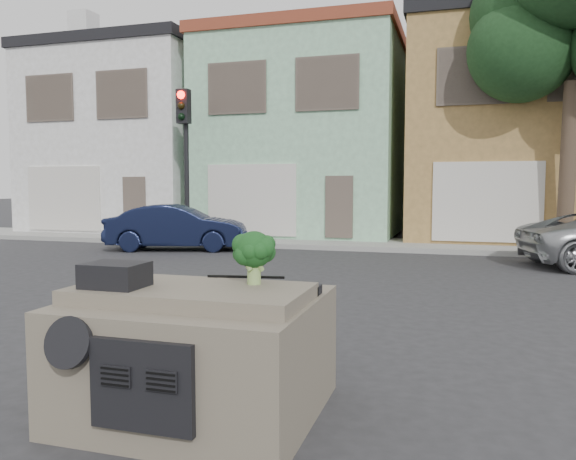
% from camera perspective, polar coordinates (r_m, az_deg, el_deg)
% --- Properties ---
extents(ground_plane, '(120.00, 120.00, 0.00)m').
position_cam_1_polar(ground_plane, '(7.83, 0.80, -9.86)').
color(ground_plane, '#303033').
rests_on(ground_plane, ground).
extents(sidewalk, '(40.00, 3.00, 0.15)m').
position_cam_1_polar(sidewalk, '(18.01, 10.01, -1.46)').
color(sidewalk, gray).
rests_on(sidewalk, ground).
extents(townhouse_white, '(7.20, 8.20, 7.55)m').
position_cam_1_polar(townhouse_white, '(25.48, -14.37, 8.55)').
color(townhouse_white, white).
rests_on(townhouse_white, ground).
extents(townhouse_mint, '(7.20, 8.20, 7.55)m').
position_cam_1_polar(townhouse_mint, '(22.56, 2.39, 9.22)').
color(townhouse_mint, '#97CEA6').
rests_on(townhouse_mint, ground).
extents(townhouse_tan, '(7.20, 8.20, 7.55)m').
position_cam_1_polar(townhouse_tan, '(21.95, 21.97, 9.03)').
color(townhouse_tan, '#A57E45').
rests_on(townhouse_tan, ground).
extents(navy_sedan, '(4.38, 2.50, 1.36)m').
position_cam_1_polar(navy_sedan, '(17.24, -11.16, -2.00)').
color(navy_sedan, '#111833').
rests_on(navy_sedan, ground).
extents(traffic_signal, '(0.40, 0.40, 5.10)m').
position_cam_1_polar(traffic_signal, '(18.86, -10.40, 6.33)').
color(traffic_signal, black).
rests_on(traffic_signal, ground).
extents(tree_near, '(4.40, 4.00, 8.50)m').
position_cam_1_polar(tree_near, '(17.49, 26.78, 11.65)').
color(tree_near, '#1A3A1B').
rests_on(tree_near, ground).
extents(car_dashboard, '(2.00, 1.80, 1.12)m').
position_cam_1_polar(car_dashboard, '(4.97, -8.95, -11.76)').
color(car_dashboard, '#6F6655').
rests_on(car_dashboard, ground).
extents(instrument_hump, '(0.48, 0.38, 0.20)m').
position_cam_1_polar(instrument_hump, '(4.81, -17.14, -4.39)').
color(instrument_hump, black).
rests_on(instrument_hump, car_dashboard).
extents(wiper_arm, '(0.69, 0.15, 0.02)m').
position_cam_1_polar(wiper_arm, '(5.07, -4.30, -4.76)').
color(wiper_arm, black).
rests_on(wiper_arm, car_dashboard).
extents(broccoli, '(0.52, 0.52, 0.46)m').
position_cam_1_polar(broccoli, '(4.72, -3.48, -2.76)').
color(broccoli, '#133B15').
rests_on(broccoli, car_dashboard).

